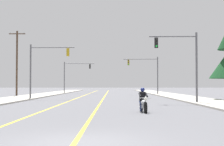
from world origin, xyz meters
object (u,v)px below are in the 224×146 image
Objects in this scene: traffic_signal_near_left at (42,63)px; utility_pole_left_near at (15,62)px; motorcycle_with_rider at (141,102)px; traffic_signal_near_right at (181,57)px; traffic_signal_mid_left at (72,72)px; traffic_signal_mid_right at (146,69)px.

traffic_signal_near_left is 11.16m from utility_pole_left_near.
traffic_signal_near_right is at bearing 65.60° from motorcycle_with_rider.
traffic_signal_near_left is at bearing -90.22° from traffic_signal_mid_left.
traffic_signal_near_right is 1.00× the size of traffic_signal_mid_right.
motorcycle_with_rider is 0.35× the size of traffic_signal_near_left.
traffic_signal_near_right is 1.00× the size of traffic_signal_near_left.
motorcycle_with_rider is 32.28m from utility_pole_left_near.
utility_pole_left_near is (-19.58, 18.54, 0.78)m from traffic_signal_near_right.
traffic_signal_mid_left is at bearing 101.20° from motorcycle_with_rider.
utility_pole_left_near is at bearing 136.56° from traffic_signal_near_right.
utility_pole_left_near is (-5.75, -19.74, 0.67)m from traffic_signal_mid_left.
traffic_signal_near_right is at bearing -43.44° from utility_pole_left_near.
traffic_signal_near_left is at bearing 147.35° from traffic_signal_near_right.
utility_pole_left_near is at bearing -106.23° from traffic_signal_mid_left.
utility_pole_left_near is at bearing 120.39° from traffic_signal_near_left.
motorcycle_with_rider is at bearing -62.62° from traffic_signal_near_left.
traffic_signal_mid_right is at bearing 83.74° from motorcycle_with_rider.
traffic_signal_near_right is 26.51m from traffic_signal_mid_right.
traffic_signal_near_right is at bearing -70.13° from traffic_signal_mid_left.
traffic_signal_mid_left is (-13.84, 38.29, 0.11)m from traffic_signal_near_right.
motorcycle_with_rider is 0.35× the size of traffic_signal_mid_left.
traffic_signal_mid_right is (13.56, 17.57, 0.04)m from traffic_signal_near_left.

